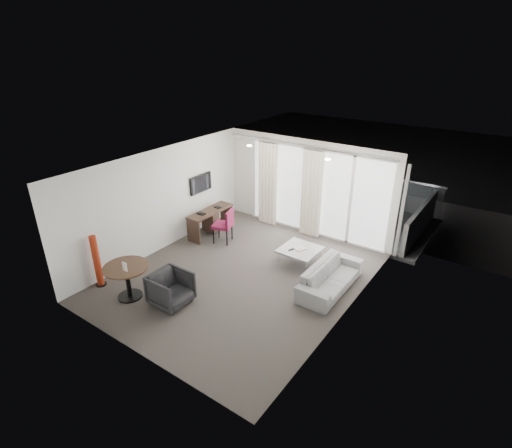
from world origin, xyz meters
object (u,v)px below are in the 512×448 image
Objects in this scene: desk at (211,222)px; rattan_chair_a at (336,210)px; desk_chair at (223,226)px; round_table at (128,282)px; tub_armchair at (171,289)px; rattan_chair_b at (382,219)px; coffee_table at (300,256)px; sofa at (331,277)px; red_lamp at (97,261)px.

rattan_chair_a is at bearing 44.59° from desk.
desk_chair reaches higher than round_table.
round_table is at bearing -87.32° from rattan_chair_a.
desk_chair is at bearing 17.76° from tub_armchair.
rattan_chair_b is (3.84, 2.85, 0.03)m from desk.
tub_armchair is at bearing -136.84° from rattan_chair_b.
desk_chair is 2.89m from tub_armchair.
coffee_table is 2.60m from rattan_chair_a.
desk is 3.95m from sofa.
round_table is 1.23× the size of rattan_chair_b.
red_lamp is 1.37× the size of rattan_chair_a.
rattan_chair_a is 1.28m from rattan_chair_b.
sofa is (1.07, -0.53, 0.08)m from coffee_table.
rattan_chair_b reaches higher than sofa.
desk_chair is 1.21× the size of tub_armchair.
rattan_chair_a is at bearing 22.90° from sofa.
round_table is 0.96m from tub_armchair.
rattan_chair_b is (3.26, 3.04, -0.09)m from desk_chair.
desk_chair reaches higher than tub_armchair.
red_lamp is at bearing -123.45° from desk_chair.
rattan_chair_b is at bearing 34.90° from rattan_chair_a.
desk is 1.59× the size of desk_chair.
tub_armchair is (1.48, -2.94, 0.00)m from desk.
rattan_chair_a reaches higher than rattan_chair_b.
desk_chair is 4.46m from rattan_chair_b.
round_table is 0.77× the size of red_lamp.
tub_armchair is 6.25m from rattan_chair_b.
rattan_chair_b is (2.36, 5.79, 0.03)m from tub_armchair.
red_lamp reaches higher than desk_chair.
coffee_table is at bearing -0.42° from desk.
red_lamp reaches higher than round_table.
rattan_chair_b is (1.25, 0.29, -0.06)m from rattan_chair_a.
coffee_table is 0.47× the size of sofa.
desk_chair is at bearing -175.76° from coffee_table.
desk is 1.68× the size of rattan_chair_a.
sofa is 3.38m from rattan_chair_a.
tub_armchair is (1.79, 0.43, -0.25)m from red_lamp.
coffee_table is (2.84, -0.02, -0.15)m from desk.
rattan_chair_b is (4.15, 6.21, -0.23)m from red_lamp.
tub_armchair is 3.40m from sofa.
rattan_chair_b is at bearing 56.24° from red_lamp.
tub_armchair is at bearing -63.26° from desk.
tub_armchair is at bearing -79.80° from rattan_chair_a.
red_lamp is at bearing -174.89° from round_table.
tub_armchair is at bearing 134.44° from sofa.
rattan_chair_b is at bearing 1.10° from sofa.
desk is 0.62m from desk_chair.
desk_chair is 1.00× the size of round_table.
rattan_chair_b is (-0.07, 3.40, 0.10)m from sofa.
desk_chair is at bearing -161.63° from rattan_chair_b.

